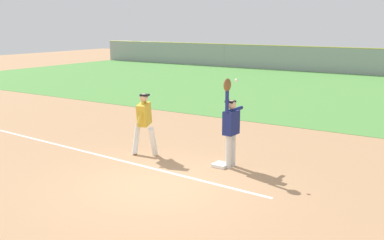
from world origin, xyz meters
name	(u,v)px	position (x,y,z in m)	size (l,w,h in m)	color
ground_plane	(159,186)	(0.00, 0.00, 0.00)	(79.41, 79.41, 0.00)	tan
outfield_grass	(350,93)	(0.00, 16.35, 0.01)	(50.06, 18.18, 0.01)	#549342
chalk_foul_line	(83,151)	(-3.52, 1.08, 0.00)	(12.00, 0.10, 0.01)	white
first_base	(221,165)	(0.48, 1.98, 0.04)	(0.38, 0.38, 0.08)	white
fielder	(231,124)	(0.69, 2.08, 1.12)	(0.28, 0.89, 2.28)	silver
runner	(144,120)	(-1.80, 1.74, 1.00)	(0.85, 0.83, 1.72)	white
baseball	(237,80)	(0.89, 1.97, 2.23)	(0.07, 0.07, 0.07)	white
parked_car_red	(321,59)	(-5.73, 29.24, 0.67)	(4.54, 2.40, 1.25)	#B21E1E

